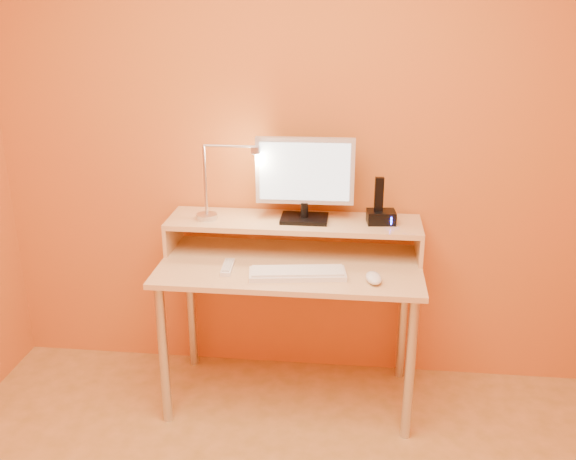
# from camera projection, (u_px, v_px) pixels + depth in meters

# --- Properties ---
(wall_back) EXTENTS (3.00, 0.04, 2.50)m
(wall_back) POSITION_uv_depth(u_px,v_px,m) (298.00, 135.00, 3.07)
(wall_back) COLOR #D16429
(wall_back) RESTS_ON floor
(desk_leg_fl) EXTENTS (0.04, 0.04, 0.69)m
(desk_leg_fl) POSITION_uv_depth(u_px,v_px,m) (164.00, 355.00, 2.91)
(desk_leg_fl) COLOR silver
(desk_leg_fl) RESTS_ON floor
(desk_leg_fr) EXTENTS (0.04, 0.04, 0.69)m
(desk_leg_fr) POSITION_uv_depth(u_px,v_px,m) (410.00, 370.00, 2.79)
(desk_leg_fr) COLOR silver
(desk_leg_fr) RESTS_ON floor
(desk_leg_bl) EXTENTS (0.04, 0.04, 0.69)m
(desk_leg_bl) POSITION_uv_depth(u_px,v_px,m) (191.00, 306.00, 3.37)
(desk_leg_bl) COLOR silver
(desk_leg_bl) RESTS_ON floor
(desk_leg_br) EXTENTS (0.04, 0.04, 0.69)m
(desk_leg_br) POSITION_uv_depth(u_px,v_px,m) (403.00, 316.00, 3.26)
(desk_leg_br) COLOR silver
(desk_leg_br) RESTS_ON floor
(desk_lower) EXTENTS (1.20, 0.60, 0.02)m
(desk_lower) POSITION_uv_depth(u_px,v_px,m) (290.00, 266.00, 2.96)
(desk_lower) COLOR #E3AF7C
(desk_lower) RESTS_ON floor
(shelf_riser_left) EXTENTS (0.02, 0.30, 0.14)m
(shelf_riser_left) POSITION_uv_depth(u_px,v_px,m) (173.00, 233.00, 3.13)
(shelf_riser_left) COLOR #E3AF7C
(shelf_riser_left) RESTS_ON desk_lower
(shelf_riser_right) EXTENTS (0.02, 0.30, 0.14)m
(shelf_riser_right) POSITION_uv_depth(u_px,v_px,m) (419.00, 243.00, 3.01)
(shelf_riser_right) COLOR #E3AF7C
(shelf_riser_right) RESTS_ON desk_lower
(desk_shelf) EXTENTS (1.20, 0.30, 0.02)m
(desk_shelf) POSITION_uv_depth(u_px,v_px,m) (294.00, 222.00, 3.04)
(desk_shelf) COLOR #E3AF7C
(desk_shelf) RESTS_ON desk_lower
(monitor_foot) EXTENTS (0.22, 0.16, 0.02)m
(monitor_foot) POSITION_uv_depth(u_px,v_px,m) (304.00, 219.00, 3.03)
(monitor_foot) COLOR black
(monitor_foot) RESTS_ON desk_shelf
(monitor_neck) EXTENTS (0.04, 0.04, 0.07)m
(monitor_neck) POSITION_uv_depth(u_px,v_px,m) (304.00, 210.00, 3.02)
(monitor_neck) COLOR black
(monitor_neck) RESTS_ON monitor_foot
(monitor_panel) EXTENTS (0.46, 0.05, 0.31)m
(monitor_panel) POSITION_uv_depth(u_px,v_px,m) (305.00, 171.00, 2.96)
(monitor_panel) COLOR silver
(monitor_panel) RESTS_ON monitor_neck
(monitor_back) EXTENTS (0.41, 0.02, 0.26)m
(monitor_back) POSITION_uv_depth(u_px,v_px,m) (305.00, 170.00, 2.98)
(monitor_back) COLOR black
(monitor_back) RESTS_ON monitor_panel
(monitor_screen) EXTENTS (0.42, 0.01, 0.27)m
(monitor_screen) POSITION_uv_depth(u_px,v_px,m) (305.00, 172.00, 2.95)
(monitor_screen) COLOR silver
(monitor_screen) RESTS_ON monitor_panel
(lamp_base) EXTENTS (0.10, 0.10, 0.02)m
(lamp_base) POSITION_uv_depth(u_px,v_px,m) (207.00, 216.00, 3.05)
(lamp_base) COLOR silver
(lamp_base) RESTS_ON desk_shelf
(lamp_post) EXTENTS (0.01, 0.01, 0.33)m
(lamp_post) POSITION_uv_depth(u_px,v_px,m) (205.00, 180.00, 2.99)
(lamp_post) COLOR silver
(lamp_post) RESTS_ON lamp_base
(lamp_arm) EXTENTS (0.24, 0.01, 0.01)m
(lamp_arm) POSITION_uv_depth(u_px,v_px,m) (229.00, 146.00, 2.92)
(lamp_arm) COLOR silver
(lamp_arm) RESTS_ON lamp_post
(lamp_head) EXTENTS (0.04, 0.04, 0.03)m
(lamp_head) POSITION_uv_depth(u_px,v_px,m) (256.00, 150.00, 2.91)
(lamp_head) COLOR silver
(lamp_head) RESTS_ON lamp_arm
(lamp_bulb) EXTENTS (0.03, 0.03, 0.00)m
(lamp_bulb) POSITION_uv_depth(u_px,v_px,m) (256.00, 153.00, 2.92)
(lamp_bulb) COLOR #FFEAC6
(lamp_bulb) RESTS_ON lamp_head
(phone_dock) EXTENTS (0.14, 0.11, 0.06)m
(phone_dock) POSITION_uv_depth(u_px,v_px,m) (381.00, 217.00, 2.99)
(phone_dock) COLOR black
(phone_dock) RESTS_ON desk_shelf
(phone_handset) EXTENTS (0.04, 0.03, 0.16)m
(phone_handset) POSITION_uv_depth(u_px,v_px,m) (379.00, 194.00, 2.95)
(phone_handset) COLOR black
(phone_handset) RESTS_ON phone_dock
(phone_led) EXTENTS (0.01, 0.00, 0.04)m
(phone_led) POSITION_uv_depth(u_px,v_px,m) (391.00, 221.00, 2.94)
(phone_led) COLOR #262EFC
(phone_led) RESTS_ON phone_dock
(keyboard) EXTENTS (0.44, 0.19, 0.02)m
(keyboard) POSITION_uv_depth(u_px,v_px,m) (297.00, 274.00, 2.81)
(keyboard) COLOR silver
(keyboard) RESTS_ON desk_lower
(mouse) EXTENTS (0.09, 0.13, 0.04)m
(mouse) POSITION_uv_depth(u_px,v_px,m) (374.00, 278.00, 2.75)
(mouse) COLOR white
(mouse) RESTS_ON desk_lower
(remote_control) EXTENTS (0.05, 0.17, 0.02)m
(remote_control) POSITION_uv_depth(u_px,v_px,m) (228.00, 267.00, 2.89)
(remote_control) COLOR silver
(remote_control) RESTS_ON desk_lower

